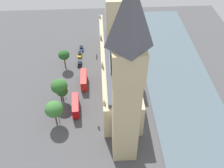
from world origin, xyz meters
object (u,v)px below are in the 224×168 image
double_decker_bus_near_tower (76,105)px  clock_tower (127,82)px  plane_tree_trailing (54,109)px  street_lamp_slot_12 (62,82)px  pedestrian_leading (99,127)px  pedestrian_corner (97,55)px  pedestrian_opposite_hall (96,57)px  plane_tree_slot_10 (64,55)px  car_black_under_trees (80,64)px  car_blue_kerbside (81,48)px  car_yellow_cab_by_river_gate (80,54)px  plane_tree_midblock (59,86)px  double_decker_bus_far_end (84,79)px  plane_tree_slot_11 (62,91)px  street_lamp_slot_13 (58,116)px  parliament_building (117,59)px

double_decker_bus_near_tower → clock_tower: bearing=127.7°
plane_tree_trailing → street_lamp_slot_12: plane_tree_trailing is taller
pedestrian_leading → double_decker_bus_near_tower: bearing=-148.7°
clock_tower → pedestrian_corner: 63.79m
pedestrian_opposite_hall → plane_tree_slot_10: 16.81m
car_black_under_trees → plane_tree_trailing: bearing=-99.5°
car_blue_kerbside → car_yellow_cab_by_river_gate: size_ratio=0.95×
plane_tree_midblock → plane_tree_slot_10: 22.10m
double_decker_bus_far_end → plane_tree_slot_11: (8.25, 9.72, 2.60)m
pedestrian_opposite_hall → street_lamp_slot_13: street_lamp_slot_13 is taller
clock_tower → street_lamp_slot_12: (22.87, -31.49, -26.68)m
pedestrian_corner → street_lamp_slot_12: (14.52, 23.82, 3.97)m
parliament_building → pedestrian_corner: bearing=-59.0°
parliament_building → car_black_under_trees: 20.36m
pedestrian_corner → plane_tree_trailing: size_ratio=0.15×
pedestrian_leading → plane_tree_slot_11: bearing=-148.1°
parliament_building → street_lamp_slot_12: size_ratio=9.85×
car_blue_kerbside → plane_tree_slot_11: plane_tree_slot_11 is taller
clock_tower → plane_tree_slot_11: clock_tower is taller
car_blue_kerbside → plane_tree_midblock: plane_tree_midblock is taller
double_decker_bus_near_tower → street_lamp_slot_13: bearing=45.4°
street_lamp_slot_12 → pedestrian_corner: bearing=-121.4°
car_yellow_cab_by_river_gate → car_black_under_trees: bearing=93.6°
double_decker_bus_far_end → double_decker_bus_near_tower: 15.58m
plane_tree_slot_10 → car_black_under_trees: bearing=-173.0°
street_lamp_slot_12 → plane_tree_slot_11: bearing=94.4°
car_black_under_trees → double_decker_bus_far_end: size_ratio=0.40×
clock_tower → car_yellow_cab_by_river_gate: (16.73, -56.35, -30.43)m
plane_tree_trailing → car_black_under_trees: bearing=-102.5°
pedestrian_corner → car_yellow_cab_by_river_gate: bearing=107.2°
pedestrian_opposite_hall → plane_tree_slot_11: bearing=-95.0°
car_yellow_cab_by_river_gate → plane_tree_midblock: bearing=80.0°
double_decker_bus_far_end → plane_tree_midblock: plane_tree_midblock is taller
car_blue_kerbside → pedestrian_leading: size_ratio=2.64×
pedestrian_opposite_hall → plane_tree_midblock: size_ratio=0.16×
car_yellow_cab_by_river_gate → plane_tree_trailing: plane_tree_trailing is taller
parliament_building → street_lamp_slot_13: (23.30, 27.34, -4.55)m
street_lamp_slot_12 → clock_tower: bearing=126.0°
car_black_under_trees → street_lamp_slot_13: bearing=-97.2°
car_black_under_trees → double_decker_bus_near_tower: 28.93m
parliament_building → clock_tower: size_ratio=1.09×
car_black_under_trees → pedestrian_opposite_hall: bearing=35.6°
clock_tower → pedestrian_corner: size_ratio=40.49×
plane_tree_midblock → street_lamp_slot_12: bearing=-93.7°
car_black_under_trees → double_decker_bus_far_end: 13.88m
car_blue_kerbside → double_decker_bus_near_tower: 41.72m
car_black_under_trees → street_lamp_slot_12: 18.80m
car_yellow_cab_by_river_gate → car_blue_kerbside: bearing=-95.0°
car_black_under_trees → plane_tree_slot_10: bearing=-170.0°
plane_tree_slot_11 → plane_tree_slot_10: bearing=-88.1°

